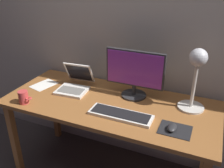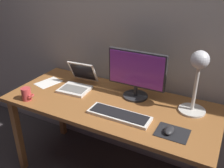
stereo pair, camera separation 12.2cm
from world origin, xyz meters
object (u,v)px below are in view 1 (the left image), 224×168
Objects in this scene: keyboard_main at (121,115)px; desk_lamp at (196,71)px; laptop at (75,82)px; monitor at (135,72)px; mouse at (172,128)px; coffee_mug at (24,97)px.

keyboard_main is 0.59m from desk_lamp.
desk_lamp is (0.93, 0.05, 0.23)m from laptop.
keyboard_main is at bearing -144.89° from desk_lamp.
desk_lamp is at bearing 35.11° from keyboard_main.
laptop is at bearing -176.81° from desk_lamp.
desk_lamp reaches higher than monitor.
laptop is 0.90m from mouse.
desk_lamp reaches higher than coffee_mug.
desk_lamp is at bearing 3.19° from laptop.
laptop is 0.43m from coffee_mug.
monitor reaches higher than mouse.
mouse is at bearing -17.53° from laptop.
desk_lamp is 4.66× the size of mouse.
desk_lamp is at bearing 19.97° from coffee_mug.
monitor is 0.36m from keyboard_main.
keyboard_main is 4.10× the size of coffee_mug.
keyboard_main is at bearing 9.33° from coffee_mug.
monitor is 1.42× the size of laptop.
keyboard_main is at bearing 176.38° from mouse.
monitor is 0.45m from desk_lamp.
coffee_mug is at bearing -160.03° from desk_lamp.
coffee_mug is at bearing -174.87° from mouse.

